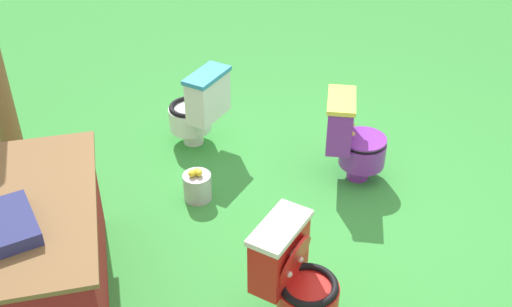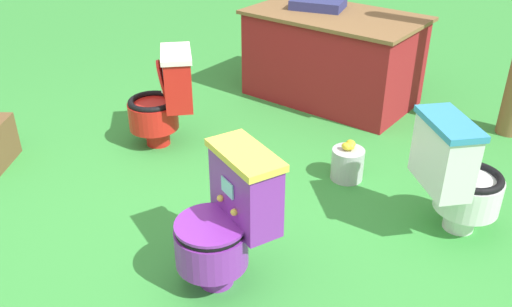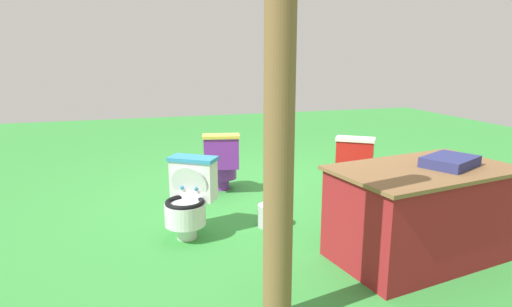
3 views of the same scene
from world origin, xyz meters
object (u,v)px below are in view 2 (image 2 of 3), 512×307
toilet_red (164,98)px  toilet_white (457,175)px  lemon_bucket (347,163)px  toilet_purple (227,220)px  vendor_table (332,57)px

toilet_red → toilet_white: bearing=-129.5°
toilet_white → lemon_bucket: (-0.77, 0.01, -0.26)m
toilet_white → lemon_bucket: bearing=-147.7°
lemon_bucket → toilet_white: bearing=-1.0°
toilet_purple → vendor_table: vendor_table is taller
vendor_table → toilet_red: bearing=-100.0°
toilet_white → toilet_purple: (-0.57, -1.22, -0.00)m
toilet_red → toilet_purple: bearing=-169.1°
lemon_bucket → toilet_purple: bearing=-80.6°
toilet_purple → vendor_table: bearing=-50.2°
toilet_purple → toilet_red: (-1.47, 0.64, 0.00)m
toilet_white → toilet_red: (-2.03, -0.59, 0.00)m
toilet_white → toilet_red: 2.11m
vendor_table → lemon_bucket: (0.98, -0.98, -0.28)m
toilet_red → vendor_table: vendor_table is taller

